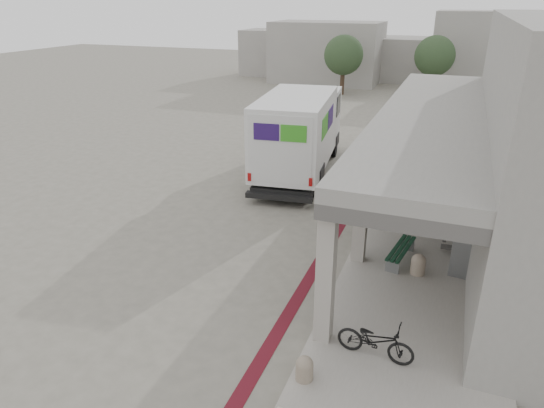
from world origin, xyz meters
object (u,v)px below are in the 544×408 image
at_px(fedex_truck, 300,131).
at_px(bench, 401,251).
at_px(utility_cabinet, 461,255).
at_px(bicycle_black, 376,340).

xyz_separation_m(fedex_truck, bench, (5.48, -6.95, -1.54)).
bearing_deg(utility_cabinet, fedex_truck, 142.24).
height_order(fedex_truck, bicycle_black, fedex_truck).
bearing_deg(bicycle_black, fedex_truck, 30.09).
height_order(fedex_truck, bench, fedex_truck).
bearing_deg(bicycle_black, utility_cabinet, -15.67).
xyz_separation_m(utility_cabinet, bicycle_black, (-1.66, -4.50, -0.12)).
xyz_separation_m(bench, utility_cabinet, (1.69, -0.08, 0.25)).
xyz_separation_m(bench, bicycle_black, (0.03, -4.58, 0.13)).
xyz_separation_m(fedex_truck, utility_cabinet, (7.16, -7.04, -1.29)).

